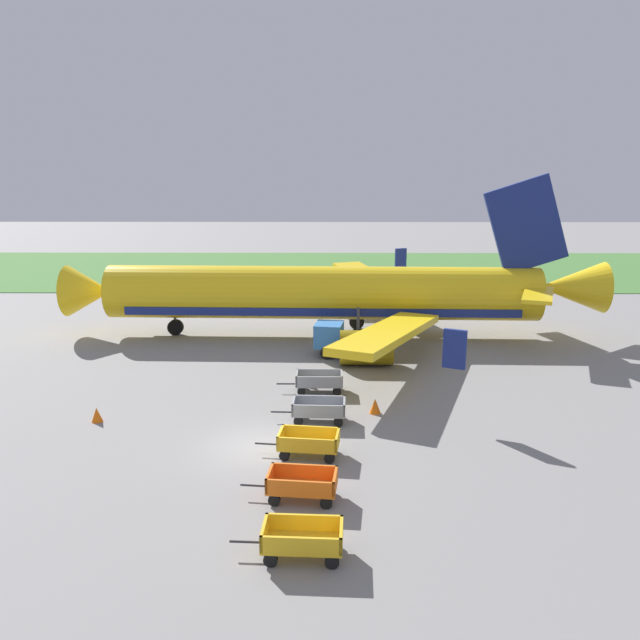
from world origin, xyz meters
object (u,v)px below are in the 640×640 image
Objects in this scene: baggage_cart_nearest at (302,539)px; baggage_cart_far_end at (319,381)px; traffic_cone_by_carts at (375,406)px; traffic_cone_near_plane at (97,415)px; baggage_cart_third_in_row at (308,443)px; service_truck_beside_carts at (336,339)px; traffic_cone_mid_apron at (311,382)px; baggage_cart_fourth_in_row at (319,410)px; airplane at (337,294)px; baggage_cart_second_in_row at (302,484)px.

baggage_cart_far_end is (0.39, 14.98, 0.00)m from baggage_cart_nearest.
baggage_cart_far_end is at bearing 132.54° from traffic_cone_by_carts.
traffic_cone_near_plane is (-10.53, -4.22, -0.25)m from baggage_cart_far_end.
baggage_cart_third_in_row is at bearing -19.66° from traffic_cone_near_plane.
service_truck_beside_carts reaches higher than traffic_cone_mid_apron.
baggage_cart_fourth_in_row reaches higher than traffic_cone_by_carts.
traffic_cone_by_carts is at bearing -83.54° from airplane.
baggage_cart_second_in_row is 6.08× the size of traffic_cone_mid_apron.
baggage_cart_second_in_row reaches higher than traffic_cone_mid_apron.
airplane reaches higher than service_truck_beside_carts.
traffic_cone_by_carts is (1.64, -14.52, -2.68)m from airplane.
baggage_cart_nearest is 14.99m from baggage_cart_far_end.
service_truck_beside_carts is (1.42, 14.61, 0.50)m from baggage_cart_third_in_row.
baggage_cart_fourth_in_row is at bearing 87.85° from baggage_cart_nearest.
airplane is at bearing 84.32° from baggage_cart_far_end.
airplane is at bearing 88.87° from service_truck_beside_carts.
baggage_cart_third_in_row is 1.02× the size of baggage_cart_far_end.
baggage_cart_second_in_row and baggage_cart_far_end have the same top height.
baggage_cart_third_in_row is at bearing 89.85° from baggage_cart_nearest.
baggage_cart_third_in_row is at bearing -94.47° from airplane.
airplane is 50.59× the size of traffic_cone_by_carts.
traffic_cone_by_carts is (3.16, 4.81, -0.23)m from baggage_cart_third_in_row.
baggage_cart_far_end is (-0.02, 4.12, 0.00)m from baggage_cart_fourth_in_row.
baggage_cart_second_in_row is 12.20m from traffic_cone_mid_apron.
service_truck_beside_carts reaches higher than baggage_cart_second_in_row.
airplane reaches higher than traffic_cone_near_plane.
baggage_cart_fourth_in_row is (0.41, 10.86, 0.00)m from baggage_cart_nearest.
traffic_cone_near_plane is 1.18× the size of traffic_cone_mid_apron.
traffic_cone_near_plane is 11.23m from traffic_cone_mid_apron.
service_truck_beside_carts is at bearing 84.59° from baggage_cart_fourth_in_row.
airplane is 19.54m from baggage_cart_third_in_row.
baggage_cart_fourth_in_row is at bearing 0.55° from traffic_cone_near_plane.
service_truck_beside_carts is 9.98m from traffic_cone_by_carts.
baggage_cart_fourth_in_row is 4.90m from traffic_cone_mid_apron.
baggage_cart_far_end is at bearing 87.39° from baggage_cart_second_in_row.
airplane is 10.58× the size of baggage_cart_far_end.
baggage_cart_fourth_in_row is at bearing -94.12° from airplane.
baggage_cart_nearest is at bearing -91.49° from baggage_cart_far_end.
baggage_cart_second_in_row is 11.46m from baggage_cart_far_end.
baggage_cart_far_end is 4.78× the size of traffic_cone_by_carts.
baggage_cart_second_in_row is at bearing -94.15° from airplane.
service_truck_beside_carts is (1.57, 18.21, 0.50)m from baggage_cart_second_in_row.
baggage_cart_far_end reaches higher than traffic_cone_mid_apron.
traffic_cone_mid_apron is (-1.60, -10.73, -2.76)m from airplane.
service_truck_beside_carts reaches higher than traffic_cone_near_plane.
baggage_cart_far_end reaches higher than traffic_cone_near_plane.
baggage_cart_second_in_row is at bearing -92.43° from baggage_cart_third_in_row.
baggage_cart_second_in_row is at bearing 92.17° from baggage_cart_nearest.
baggage_cart_nearest is at bearing -93.78° from service_truck_beside_carts.
baggage_cart_nearest is 3.53m from baggage_cart_second_in_row.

